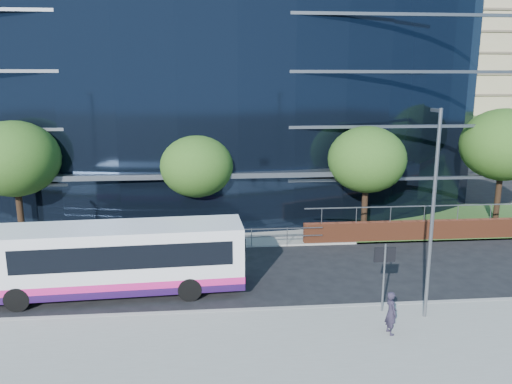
{
  "coord_description": "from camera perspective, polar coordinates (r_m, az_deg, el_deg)",
  "views": [
    {
      "loc": [
        -2.13,
        -19.39,
        9.11
      ],
      "look_at": [
        0.34,
        8.0,
        2.94
      ],
      "focal_mm": 35.0,
      "sensor_mm": 36.0,
      "label": 1
    }
  ],
  "objects": [
    {
      "name": "tree_dist_e",
      "position": [
        65.05,
        18.73,
        7.96
      ],
      "size": [
        4.62,
        4.62,
        6.51
      ],
      "color": "black",
      "rests_on": "ground"
    },
    {
      "name": "ground",
      "position": [
        21.53,
        1.04,
        -12.38
      ],
      "size": [
        200.0,
        200.0,
        0.0
      ],
      "primitive_type": "plane",
      "color": "black",
      "rests_on": "ground"
    },
    {
      "name": "far_forecourt",
      "position": [
        31.94,
        -11.92,
        -4.11
      ],
      "size": [
        50.0,
        8.0,
        0.1
      ],
      "primitive_type": "cube",
      "color": "gray",
      "rests_on": "ground"
    },
    {
      "name": "pedestrian",
      "position": [
        19.04,
        15.17,
        -13.17
      ],
      "size": [
        0.46,
        0.63,
        1.61
      ],
      "primitive_type": "imported",
      "rotation": [
        0.0,
        0.0,
        1.7
      ],
      "color": "#252030",
      "rests_on": "pavement_near"
    },
    {
      "name": "city_bus",
      "position": [
        22.47,
        -15.82,
        -7.34
      ],
      "size": [
        11.36,
        3.17,
        3.04
      ],
      "rotation": [
        0.0,
        0.0,
        0.05
      ],
      "color": "silver",
      "rests_on": "ground"
    },
    {
      "name": "tree_far_a",
      "position": [
        30.69,
        -25.88,
        3.43
      ],
      "size": [
        4.95,
        4.95,
        6.98
      ],
      "color": "black",
      "rests_on": "ground"
    },
    {
      "name": "glass_office",
      "position": [
        40.3,
        -7.96,
        10.95
      ],
      "size": [
        44.0,
        23.1,
        16.0
      ],
      "color": "black",
      "rests_on": "ground"
    },
    {
      "name": "yellow_line_outer",
      "position": [
        20.81,
        1.29,
        -13.3
      ],
      "size": [
        80.0,
        0.08,
        0.01
      ],
      "primitive_type": "cube",
      "color": "gold",
      "rests_on": "ground"
    },
    {
      "name": "tree_far_d",
      "position": [
        34.76,
        26.44,
        4.85
      ],
      "size": [
        5.28,
        5.28,
        7.44
      ],
      "color": "black",
      "rests_on": "ground"
    },
    {
      "name": "street_sign",
      "position": [
        20.23,
        14.47,
        -7.89
      ],
      "size": [
        0.85,
        0.09,
        2.8
      ],
      "color": "slate",
      "rests_on": "pavement_near"
    },
    {
      "name": "pavement_near",
      "position": [
        17.12,
        2.95,
        -19.21
      ],
      "size": [
        80.0,
        8.0,
        0.15
      ],
      "primitive_type": "cube",
      "color": "gray",
      "rests_on": "ground"
    },
    {
      "name": "tree_far_b",
      "position": [
        29.31,
        -6.79,
        2.94
      ],
      "size": [
        4.29,
        4.29,
        6.05
      ],
      "color": "black",
      "rests_on": "ground"
    },
    {
      "name": "tree_far_c",
      "position": [
        30.17,
        12.55,
        3.63
      ],
      "size": [
        4.62,
        4.62,
        6.51
      ],
      "color": "black",
      "rests_on": "ground"
    },
    {
      "name": "streetlight_east",
      "position": [
        19.6,
        19.54,
        -1.87
      ],
      "size": [
        0.15,
        0.77,
        8.0
      ],
      "color": "slate",
      "rests_on": "pavement_near"
    },
    {
      "name": "yellow_line_inner",
      "position": [
        20.94,
        1.24,
        -13.12
      ],
      "size": [
        80.0,
        0.08,
        0.01
      ],
      "primitive_type": "cube",
      "color": "gold",
      "rests_on": "ground"
    },
    {
      "name": "guard_railings",
      "position": [
        28.27,
        -16.96,
        -4.97
      ],
      "size": [
        24.0,
        0.05,
        1.1
      ],
      "color": "slate",
      "rests_on": "ground"
    },
    {
      "name": "kerb",
      "position": [
        20.6,
        1.35,
        -13.35
      ],
      "size": [
        80.0,
        0.25,
        0.16
      ],
      "primitive_type": "cube",
      "color": "gray",
      "rests_on": "ground"
    },
    {
      "name": "apartment_block",
      "position": [
        83.89,
        19.39,
        13.33
      ],
      "size": [
        60.0,
        42.0,
        30.0
      ],
      "color": "#2D511E",
      "rests_on": "ground"
    }
  ]
}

